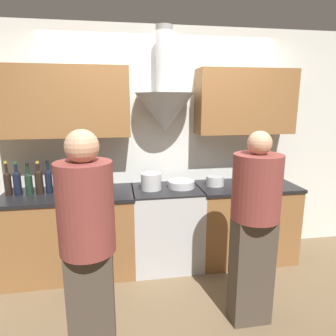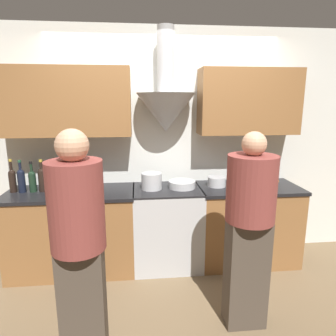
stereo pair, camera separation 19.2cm
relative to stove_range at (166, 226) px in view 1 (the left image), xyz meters
name	(u,v)px [view 1 (the left image)]	position (x,y,z in m)	size (l,w,h in m)	color
ground_plane	(171,278)	(0.00, -0.30, -0.45)	(12.00, 12.00, 0.00)	brown
wall_back	(159,132)	(-0.04, 0.26, 1.03)	(8.40, 0.62, 2.60)	silver
counter_left	(71,233)	(-1.02, 0.00, 0.00)	(1.33, 0.62, 0.89)	brown
counter_right	(244,221)	(0.91, 0.00, 0.00)	(1.11, 0.62, 0.89)	brown
stove_range	(166,226)	(0.00, 0.00, 0.00)	(0.73, 0.60, 0.89)	#B7BABC
wine_bottle_0	(8,182)	(-1.60, 0.04, 0.58)	(0.07, 0.07, 0.35)	black
wine_bottle_1	(17,182)	(-1.50, 0.02, 0.58)	(0.08, 0.08, 0.34)	black
wine_bottle_2	(29,182)	(-1.40, 0.03, 0.57)	(0.07, 0.07, 0.32)	black
wine_bottle_3	(39,180)	(-1.30, 0.03, 0.58)	(0.08, 0.08, 0.34)	black
wine_bottle_4	(49,180)	(-1.21, 0.04, 0.58)	(0.07, 0.07, 0.34)	black
wine_bottle_5	(59,181)	(-1.11, 0.02, 0.57)	(0.08, 0.08, 0.34)	black
stock_pot	(151,181)	(-0.17, 0.00, 0.53)	(0.22, 0.22, 0.18)	#B7BABC
mixing_bowl	(181,184)	(0.17, 0.01, 0.48)	(0.29, 0.29, 0.08)	#B7BABC
orange_fruit	(271,179)	(1.22, 0.02, 0.48)	(0.09, 0.09, 0.09)	orange
saucepan	(215,181)	(0.56, 0.04, 0.49)	(0.20, 0.20, 0.11)	#B7BABC
chefs_knife	(259,185)	(1.05, -0.04, 0.44)	(0.24, 0.08, 0.01)	silver
person_foreground_left	(88,240)	(-0.72, -1.15, 0.45)	(0.37, 0.37, 1.64)	#473D33
person_foreground_right	(254,223)	(0.54, -1.00, 0.42)	(0.38, 0.38, 1.60)	#473D33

